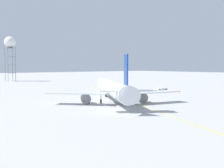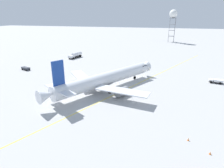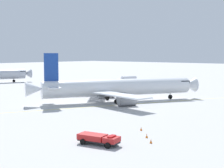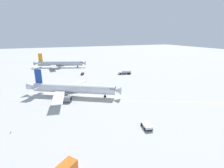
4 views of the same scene
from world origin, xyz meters
The scene contains 9 objects.
ground_plane centered at (0.00, 0.00, 0.00)m, with size 600.00×600.00×0.00m, color #B2B2B2.
airliner_main centered at (0.73, -1.92, 3.21)m, with size 38.89×29.81×11.62m.
baggage_truck_truck centered at (13.24, 36.92, 0.71)m, with size 3.06×4.60×1.22m.
fuel_tanker_truck centered at (40.87, 27.21, 1.57)m, with size 9.06×4.61×2.87m.
ops_pickup_truck centered at (-30.12, -25.09, 0.81)m, with size 3.11×5.73×1.41m.
taxiway_centreline centered at (-3.36, -5.48, 0.00)m, with size 139.69×63.64×0.01m.
safety_cone_near centered at (-20.11, -24.46, 0.28)m, with size 0.36×0.36×0.55m.
safety_cone_mid centered at (-23.15, -27.64, 0.28)m, with size 0.36×0.36×0.55m.
safety_cone_far centered at (-25.14, -29.72, 0.28)m, with size 0.36×0.36×0.55m.
Camera 3 is at (-60.90, -54.34, 11.64)m, focal length 54.60 mm.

